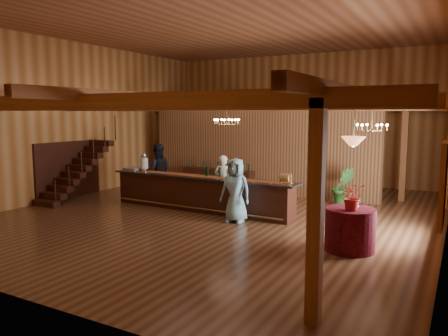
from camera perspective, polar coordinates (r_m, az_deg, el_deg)
The scene contains 30 objects.
floor at distance 13.30m, azimuth -0.02°, elevation -5.82°, with size 14.00×14.00×0.00m, color brown.
ceiling at distance 13.19m, azimuth -0.02°, elevation 18.14°, with size 14.00×14.00×0.00m, color #A46643.
wall_back at distance 19.38m, azimuth 10.09°, elevation 6.37°, with size 12.00×0.10×5.50m, color #BE864A.
wall_front at distance 7.62m, azimuth -26.46°, elevation 4.59°, with size 12.00×0.10×5.50m, color #BE864A.
wall_left at distance 16.70m, azimuth -18.46°, elevation 5.99°, with size 0.10×14.00×5.50m, color #BE864A.
beam_grid at distance 13.40m, azimuth 1.03°, elevation 8.25°, with size 11.90×13.90×0.39m.
support_posts at distance 12.60m, azimuth -1.12°, elevation 0.84°, with size 9.20×10.20×3.20m.
partition_wall at distance 16.37m, azimuth 4.37°, elevation 2.12°, with size 9.00×0.18×3.10m, color brown.
window_right_front at distance 9.85m, azimuth 26.75°, elevation -2.02°, with size 0.12×1.05×1.75m, color white.
window_right_back at distance 12.43m, azimuth 27.23°, elevation -0.28°, with size 0.12×1.05×1.75m, color white.
staircase at distance 15.92m, azimuth -18.82°, elevation -0.39°, with size 1.00×2.80×2.00m.
backroom_boxes at distance 18.24m, azimuth 7.54°, elevation -0.63°, with size 4.10×0.60×1.10m.
tasting_bar at distance 13.52m, azimuth -3.14°, elevation -3.28°, with size 6.40×1.05×1.07m.
beverage_dispenser at distance 14.83m, azimuth -10.39°, elevation 0.71°, with size 0.26×0.26×0.60m.
glass_rack_tray at distance 15.05m, azimuth -11.77°, elevation -0.14°, with size 0.50×0.50×0.10m, color gray.
raffle_drum at distance 12.02m, azimuth 8.02°, elevation -1.28°, with size 0.34×0.24×0.30m.
bar_bottle_0 at distance 13.42m, azimuth -2.27°, elevation -0.44°, with size 0.07×0.07×0.30m, color black.
bar_bottle_1 at distance 13.41m, azimuth -2.18°, elevation -0.44°, with size 0.07×0.07×0.30m, color black.
bar_bottle_2 at distance 13.17m, azimuth -0.53°, elevation -0.58°, with size 0.07×0.07×0.30m, color black.
backbar_shelf at distance 16.86m, azimuth -0.80°, elevation -1.57°, with size 3.02×0.47×0.85m, color #37170C.
round_table at distance 10.01m, azimuth 16.14°, elevation -7.73°, with size 1.08×1.08×0.94m, color maroon.
chandelier_left at distance 13.92m, azimuth 0.35°, elevation 6.10°, with size 0.80×0.80×0.63m.
chandelier_right at distance 12.29m, azimuth 18.75°, elevation 5.11°, with size 0.80×0.80×0.73m.
pendant_lamp at distance 9.70m, azimuth 16.54°, elevation 3.39°, with size 0.52×0.52×0.90m.
bartender at distance 13.84m, azimuth -0.11°, elevation -1.77°, with size 0.61×0.40×1.68m, color white.
staff_second at distance 15.16m, azimuth -8.65°, elevation -0.53°, with size 0.95×0.74×1.95m, color black.
guest at distance 12.01m, azimuth 1.51°, elevation -2.92°, with size 0.87×0.56×1.77m, color #81BCD0.
floor_plant at distance 14.58m, azimuth 15.30°, elevation -2.38°, with size 0.70×0.56×1.27m, color #2D6927.
table_flowers at distance 9.69m, azimuth 16.48°, elevation -3.63°, with size 0.52×0.45×0.58m, color red.
table_vase at distance 9.79m, azimuth 16.69°, elevation -4.39°, with size 0.15×0.15×0.29m, color #A68346.
Camera 1 is at (6.26, -11.34, 3.00)m, focal length 35.00 mm.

